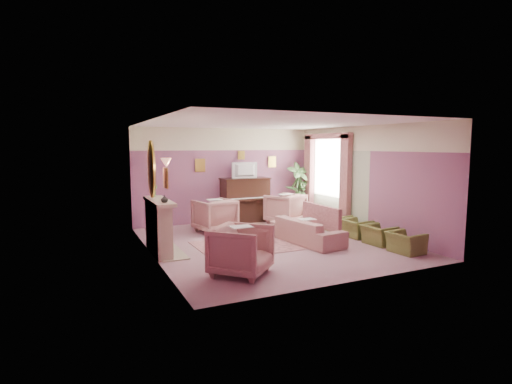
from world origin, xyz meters
name	(u,v)px	position (x,y,z in m)	size (l,w,h in m)	color
floor	(271,243)	(0.00, 0.00, 0.00)	(5.50, 6.00, 0.01)	gray
ceiling	(271,123)	(0.00, 0.00, 2.80)	(5.50, 6.00, 0.01)	white
wall_back	(226,175)	(0.00, 3.00, 1.40)	(5.50, 0.02, 2.80)	#7E527B
wall_front	(354,200)	(0.00, -3.00, 1.40)	(5.50, 0.02, 2.80)	#7E527B
wall_left	(151,189)	(-2.75, 0.00, 1.40)	(0.02, 6.00, 2.80)	#7E527B
wall_right	(365,180)	(2.75, 0.00, 1.40)	(0.02, 6.00, 2.80)	#7E527B
picture_rail_band	(225,139)	(0.00, 2.99, 2.47)	(5.50, 0.01, 0.65)	beige
stripe_panel	(334,187)	(2.73, 1.30, 1.07)	(0.01, 3.00, 2.15)	#B3BE9E
fireplace_surround	(158,228)	(-2.59, 0.20, 0.55)	(0.30, 1.40, 1.10)	tan
fireplace_inset	(163,234)	(-2.49, 0.20, 0.40)	(0.18, 0.72, 0.68)	black
fire_ember	(165,242)	(-2.45, 0.20, 0.22)	(0.06, 0.54, 0.10)	#FF360D
mantel_shelf	(159,201)	(-2.56, 0.20, 1.12)	(0.40, 1.55, 0.07)	tan
hearth	(168,252)	(-2.39, 0.20, 0.01)	(0.55, 1.50, 0.02)	tan
mirror_frame	(151,169)	(-2.70, 0.20, 1.80)	(0.04, 0.72, 1.20)	gold
mirror_glass	(153,169)	(-2.67, 0.20, 1.80)	(0.01, 0.60, 1.06)	white
sconce_shade	(166,162)	(-2.62, -0.85, 1.98)	(0.20, 0.20, 0.16)	tan
piano	(245,200)	(0.50, 2.68, 0.65)	(1.40, 0.60, 1.30)	black
piano_keyshelf	(250,199)	(0.50, 2.33, 0.72)	(1.30, 0.12, 0.06)	black
piano_keys	(250,198)	(0.50, 2.33, 0.76)	(1.20, 0.08, 0.02)	white
piano_top	(245,179)	(0.50, 2.68, 1.31)	(1.45, 0.65, 0.04)	black
television	(246,169)	(0.50, 2.63, 1.60)	(0.80, 0.12, 0.48)	black
print_back_left	(200,165)	(-0.80, 2.96, 1.72)	(0.30, 0.03, 0.38)	gold
print_back_right	(272,162)	(1.55, 2.96, 1.78)	(0.26, 0.03, 0.34)	gold
print_back_mid	(241,155)	(0.50, 2.96, 2.00)	(0.22, 0.03, 0.26)	gold
print_left_wall	(166,178)	(-2.71, -1.20, 1.72)	(0.03, 0.28, 0.36)	gold
window_blind	(329,166)	(2.70, 1.55, 1.70)	(0.03, 1.40, 1.80)	silver
curtain_left	(345,182)	(2.62, 0.63, 1.30)	(0.16, 0.34, 2.60)	#9E5C5F
curtain_right	(309,177)	(2.62, 2.47, 1.30)	(0.16, 0.34, 2.60)	#9E5C5F
pelmet	(327,136)	(2.62, 1.55, 2.56)	(0.16, 2.20, 0.16)	#9E5C5F
mantel_plant	(154,191)	(-2.55, 0.75, 1.29)	(0.16, 0.16, 0.28)	#45723A
mantel_vase	(164,199)	(-2.55, -0.30, 1.23)	(0.16, 0.16, 0.16)	beige
area_rug	(252,245)	(-0.51, 0.00, 0.01)	(2.50, 1.80, 0.01)	#A46567
coffee_table	(246,235)	(-0.62, 0.07, 0.23)	(1.00, 0.50, 0.45)	#422116
table_paper	(248,225)	(-0.57, 0.07, 0.46)	(0.35, 0.28, 0.01)	white
sofa	(307,226)	(0.77, -0.34, 0.40)	(0.66, 1.97, 0.80)	tan
sofa_throw	(321,216)	(1.17, -0.34, 0.60)	(0.10, 1.49, 0.55)	#9E5C5F
floral_armchair_left	(215,214)	(-0.80, 1.73, 0.49)	(0.94, 0.94, 0.98)	tan
floral_armchair_right	(285,207)	(1.47, 1.95, 0.49)	(0.94, 0.94, 0.98)	tan
floral_armchair_front	(241,248)	(-1.54, -1.86, 0.49)	(0.94, 0.94, 0.98)	tan
olive_chair_a	(406,239)	(2.20, -2.02, 0.30)	(0.49, 0.70, 0.60)	olive
olive_chair_b	(379,232)	(2.20, -1.20, 0.30)	(0.49, 0.70, 0.60)	olive
olive_chair_c	(356,225)	(2.20, -0.38, 0.30)	(0.49, 0.70, 0.60)	olive
olive_chair_d	(336,220)	(2.20, 0.44, 0.30)	(0.49, 0.70, 0.60)	olive
side_table	(298,207)	(2.28, 2.56, 0.35)	(0.52, 0.52, 0.70)	white
side_plant_big	(298,191)	(2.28, 2.56, 0.87)	(0.30, 0.30, 0.34)	#45723A
side_plant_small	(303,192)	(2.40, 2.46, 0.84)	(0.16, 0.16, 0.28)	#45723A
palm_pot	(298,213)	(2.27, 2.54, 0.17)	(0.34, 0.34, 0.34)	brown
palm_plant	(298,185)	(2.27, 2.54, 1.06)	(0.76, 0.76, 1.44)	#45723A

